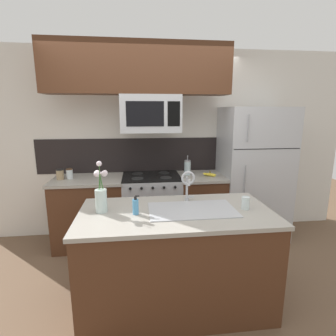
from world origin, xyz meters
The scene contains 19 objects.
ground_plane centered at (0.00, 0.00, 0.00)m, with size 10.00×10.00×0.00m, color brown.
rear_partition centered at (0.30, 1.28, 1.30)m, with size 5.20×0.10×2.60m, color silver.
splash_band centered at (0.00, 1.22, 1.15)m, with size 3.12×0.01×0.48m, color black.
back_counter_left centered at (-0.82, 0.90, 0.46)m, with size 0.91×0.65×0.91m.
back_counter_right centered at (0.68, 0.90, 0.46)m, with size 0.62×0.65×0.91m.
stove_range centered at (0.00, 0.90, 0.46)m, with size 0.76×0.64×0.93m.
microwave centered at (0.00, 0.88, 1.73)m, with size 0.74×0.40×0.46m.
upper_cabinet_band centered at (-0.14, 0.85, 2.26)m, with size 2.24×0.34×0.60m, color #4C2B19.
refrigerator centered at (1.42, 0.92, 0.91)m, with size 0.89×0.74×1.82m.
storage_jar_tall centered at (-1.16, 0.90, 0.98)m, with size 0.09×0.09×0.13m.
storage_jar_medium centered at (-1.05, 0.92, 0.98)m, with size 0.08×0.08×0.13m.
banana_bunch centered at (0.78, 0.84, 0.93)m, with size 0.19×0.12×0.08m.
french_press centered at (0.50, 0.96, 1.01)m, with size 0.09×0.09×0.27m.
island_counter centered at (0.15, -0.35, 0.46)m, with size 1.68×0.86×0.91m.
kitchen_sink centered at (0.29, -0.35, 0.84)m, with size 0.76×0.44×0.16m.
sink_faucet centered at (0.29, -0.13, 1.11)m, with size 0.14×0.14×0.31m.
dish_soap_bottle centered at (-0.20, -0.38, 0.98)m, with size 0.06×0.05×0.16m.
drinking_glass centered at (0.77, -0.38, 0.97)m, with size 0.07×0.07×0.11m.
flower_vase centered at (-0.50, -0.29, 1.05)m, with size 0.12×0.15×0.43m.
Camera 1 is at (-0.18, -2.48, 1.76)m, focal length 28.00 mm.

